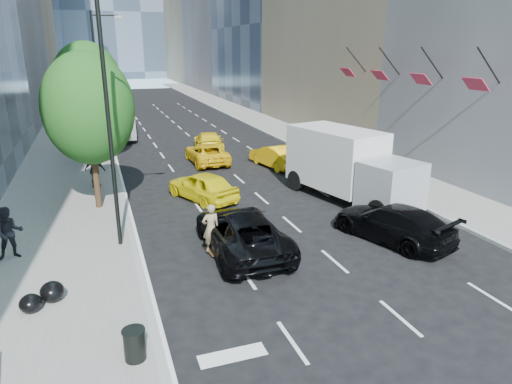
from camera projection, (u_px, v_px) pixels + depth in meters
name	position (u px, v px, depth m)	size (l,w,h in m)	color
ground	(310.00, 265.00, 16.82)	(160.00, 160.00, 0.00)	black
sidewalk_left	(73.00, 136.00, 40.91)	(6.00, 120.00, 0.15)	slate
sidewalk_right	(270.00, 125.00, 46.94)	(4.00, 120.00, 0.15)	slate
lamp_near	(112.00, 101.00, 16.66)	(2.13, 0.22, 10.00)	black
lamp_far	(100.00, 75.00, 32.83)	(2.13, 0.22, 10.00)	black
tree_near	(88.00, 109.00, 21.13)	(4.20, 4.20, 7.46)	black
tree_mid	(88.00, 85.00, 30.01)	(4.50, 4.50, 7.99)	black
tree_far	(88.00, 82.00, 41.90)	(3.90, 3.90, 6.92)	black
traffic_signal	(96.00, 81.00, 49.47)	(2.48, 0.53, 5.20)	black
facade_flags	(401.00, 74.00, 27.32)	(1.85, 13.30, 2.05)	black
skateboarder	(211.00, 231.00, 17.47)	(0.70, 0.46, 1.91)	#7B6D4D
black_sedan_lincoln	(242.00, 232.00, 17.77)	(2.72, 5.91, 1.64)	black
black_sedan_mercedes	(392.00, 223.00, 18.83)	(2.15, 5.29, 1.53)	black
taxi_a	(202.00, 186.00, 23.88)	(1.80, 4.47, 1.52)	yellow
taxi_b	(275.00, 156.00, 30.52)	(1.58, 4.53, 1.49)	yellow
taxi_c	(207.00, 153.00, 31.54)	(2.29, 4.97, 1.38)	#EAB70C
taxi_d	(209.00, 141.00, 35.41)	(2.04, 5.03, 1.46)	yellow
city_bus	(119.00, 116.00, 42.28)	(2.74, 11.72, 3.26)	white
box_truck	(349.00, 166.00, 23.56)	(4.42, 7.98, 3.62)	beige
pedestrian_a	(9.00, 233.00, 16.79)	(0.97, 0.76, 2.00)	black
pedestrian_b	(95.00, 170.00, 25.48)	(1.14, 0.48, 1.95)	black
trash_can	(135.00, 345.00, 11.42)	(0.54, 0.54, 0.81)	black
garbage_bags	(44.00, 296.00, 13.88)	(1.26, 1.21, 0.62)	black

